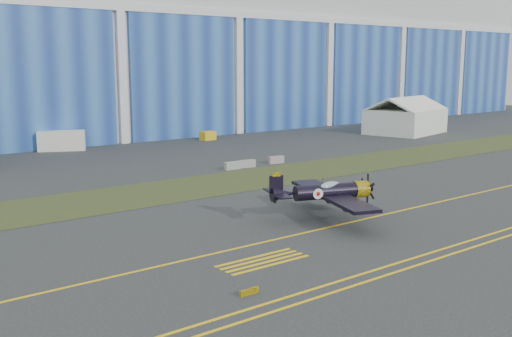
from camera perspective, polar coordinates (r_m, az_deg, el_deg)
ground at (r=55.37m, az=10.10°, el=-2.88°), size 260.00×260.00×0.00m
grass_median at (r=65.37m, az=1.00°, el=-0.75°), size 260.00×10.00×0.02m
hangar at (r=115.18m, az=-17.60°, el=10.87°), size 220.00×45.70×30.00m
taxiway_centreline at (r=52.25m, az=14.16°, el=-3.79°), size 200.00×0.20×0.02m
edge_line_far at (r=47.68m, az=22.24°, el=-5.55°), size 80.00×0.20×0.02m
hold_short_ladder at (r=37.73m, az=0.63°, el=-8.80°), size 6.00×2.40×0.02m
guard_board_left at (r=32.48m, az=-0.66°, el=-11.66°), size 1.20×0.15×0.35m
warbird at (r=47.48m, az=6.66°, el=-2.19°), size 13.20×14.44×3.52m
tent at (r=109.58m, az=14.06°, el=4.97°), size 15.82×13.01×6.47m
shipping_container at (r=89.45m, az=-18.02°, el=2.54°), size 6.90×4.98×2.78m
tug at (r=97.23m, az=-4.62°, el=3.14°), size 2.60×1.83×1.40m
barrier_a at (r=69.70m, az=-2.27°, el=0.27°), size 2.01×0.64×0.90m
barrier_b at (r=71.03m, az=-0.85°, el=0.46°), size 2.07×0.92×0.90m
barrier_c at (r=73.97m, az=1.93°, el=0.83°), size 2.07×0.91×0.90m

